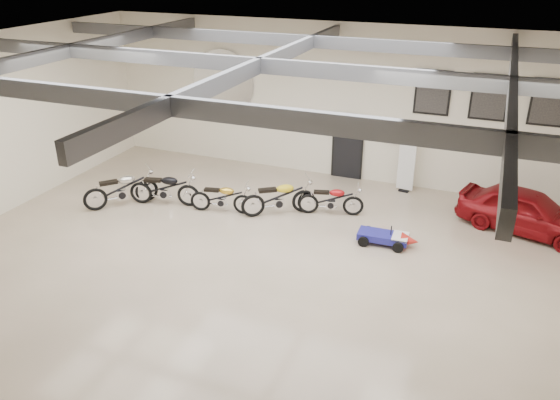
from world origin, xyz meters
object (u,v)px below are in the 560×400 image
at_px(motorcycle_black, 164,188).
at_px(vintage_car, 526,211).
at_px(motorcycle_gold, 221,197).
at_px(go_kart, 388,235).
at_px(motorcycle_red, 331,199).
at_px(motorcycle_yellow, 278,197).
at_px(motorcycle_silver, 121,188).
at_px(banner_stand, 407,162).

bearing_deg(motorcycle_black, vintage_car, -2.00).
bearing_deg(motorcycle_gold, go_kart, -13.61).
bearing_deg(motorcycle_red, vintage_car, -5.10).
bearing_deg(motorcycle_yellow, motorcycle_red, -12.69).
relative_size(motorcycle_silver, motorcycle_yellow, 1.01).
distance_m(motorcycle_silver, go_kart, 7.87).
distance_m(motorcycle_black, vintage_car, 10.20).
distance_m(motorcycle_red, go_kart, 2.24).
bearing_deg(banner_stand, go_kart, -77.89).
bearing_deg(motorcycle_red, go_kart, -47.09).
distance_m(motorcycle_silver, motorcycle_gold, 3.05).
height_order(motorcycle_gold, vintage_car, vintage_car).
xyz_separation_m(motorcycle_black, vintage_car, (9.97, 2.15, 0.06)).
relative_size(motorcycle_red, vintage_car, 0.52).
relative_size(motorcycle_gold, vintage_car, 0.52).
distance_m(motorcycle_black, go_kart, 6.71).
relative_size(motorcycle_yellow, vintage_car, 0.60).
bearing_deg(motorcycle_gold, motorcycle_silver, -178.53).
xyz_separation_m(motorcycle_red, vintage_car, (5.17, 0.96, 0.13)).
height_order(motorcycle_black, vintage_car, vintage_car).
height_order(motorcycle_silver, motorcycle_black, motorcycle_silver).
bearing_deg(motorcycle_yellow, motorcycle_silver, 160.22).
xyz_separation_m(motorcycle_silver, vintage_car, (11.11, 2.69, 0.05)).
height_order(motorcycle_yellow, go_kart, motorcycle_yellow).
height_order(motorcycle_silver, motorcycle_yellow, motorcycle_silver).
relative_size(banner_stand, motorcycle_gold, 1.06).
xyz_separation_m(motorcycle_yellow, vintage_car, (6.56, 1.51, 0.05)).
bearing_deg(motorcycle_silver, banner_stand, -18.93).
distance_m(motorcycle_yellow, vintage_car, 6.73).
bearing_deg(motorcycle_yellow, motorcycle_gold, 162.30).
bearing_deg(motorcycle_red, banner_stand, 39.96).
xyz_separation_m(banner_stand, motorcycle_red, (-1.69, -2.46, -0.49)).
bearing_deg(motorcycle_black, motorcycle_red, -0.20).
distance_m(motorcycle_silver, motorcycle_black, 1.27).
bearing_deg(motorcycle_gold, banner_stand, 24.79).
relative_size(motorcycle_gold, motorcycle_red, 1.00).
xyz_separation_m(motorcycle_black, motorcycle_gold, (1.82, 0.17, -0.07)).
relative_size(banner_stand, motorcycle_red, 1.06).
bearing_deg(motorcycle_red, motorcycle_silver, -179.32).
height_order(motorcycle_yellow, vintage_car, vintage_car).
height_order(motorcycle_red, go_kart, motorcycle_red).
distance_m(go_kart, vintage_car, 3.90).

